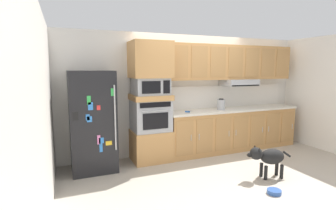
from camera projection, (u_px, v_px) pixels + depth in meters
name	position (u px, v px, depth m)	size (l,w,h in m)	color
ground_plane	(215.00, 166.00, 4.82)	(9.60, 9.60, 0.00)	#B2A899
back_kitchen_wall	(189.00, 94.00, 5.66)	(6.20, 0.12, 2.50)	silver
side_panel_left	(44.00, 108.00, 3.60)	(0.12, 7.10, 2.50)	silver
side_panel_right	(325.00, 94.00, 5.69)	(0.12, 7.10, 2.50)	white
refrigerator	(92.00, 121.00, 4.54)	(0.76, 0.73, 1.76)	black
oven_base_cabinet	(151.00, 145.00, 5.09)	(0.74, 0.62, 0.60)	tan
built_in_oven	(151.00, 115.00, 5.01)	(0.70, 0.62, 0.60)	#A8AAAF
appliance_mid_shelf	(150.00, 97.00, 4.96)	(0.74, 0.62, 0.10)	tan
microwave	(150.00, 86.00, 4.93)	(0.64, 0.54, 0.32)	#A8AAAF
appliance_upper_cabinet	(150.00, 60.00, 4.86)	(0.74, 0.62, 0.68)	tan
lower_cabinet_run	(232.00, 130.00, 5.78)	(3.09, 0.63, 0.88)	tan
countertop_slab	(233.00, 109.00, 5.72)	(3.13, 0.64, 0.04)	silver
backsplash_panel	(226.00, 96.00, 5.95)	(3.13, 0.02, 0.50)	white
upper_cabinet_with_hood	(231.00, 64.00, 5.70)	(3.09, 0.48, 0.88)	tan
screwdriver	(188.00, 112.00, 5.22)	(0.17, 0.17, 0.03)	blue
electric_kettle	(221.00, 105.00, 5.53)	(0.17, 0.17, 0.24)	#A8AAAF
dog	(268.00, 157.00, 4.25)	(0.78, 0.33, 0.55)	black
dog_food_bowl	(274.00, 192.00, 3.74)	(0.20, 0.20, 0.06)	#3359A5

